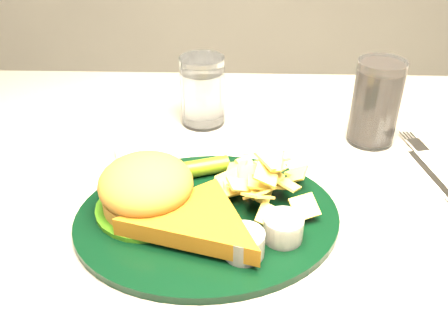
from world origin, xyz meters
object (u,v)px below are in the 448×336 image
Objects in this scene: dinner_plate at (207,197)px; fork_napkin at (428,171)px; cola_glass at (376,103)px; water_glass at (203,91)px.

dinner_plate is 0.34m from fork_napkin.
cola_glass reaches higher than fork_napkin.
cola_glass is (0.28, -0.06, 0.01)m from water_glass.
fork_napkin is (0.35, -0.16, -0.05)m from water_glass.
cola_glass is (0.26, 0.22, 0.03)m from dinner_plate.
cola_glass is at bearing 31.32° from dinner_plate.
fork_napkin is (0.07, -0.10, -0.06)m from cola_glass.
fork_napkin is at bearing -56.26° from cola_glass.
water_glass is 0.86× the size of cola_glass.
water_glass is 0.29m from cola_glass.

